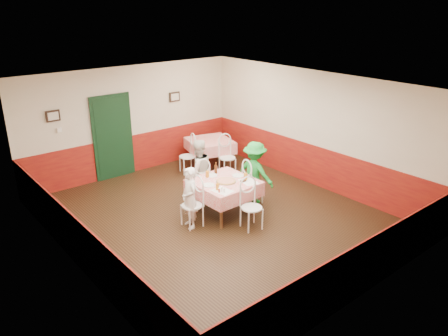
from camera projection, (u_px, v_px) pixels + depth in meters
floor at (217, 217)px, 9.28m from camera, size 7.00×7.00×0.00m
ceiling at (216, 85)px, 8.27m from camera, size 7.00×7.00×0.00m
back_wall at (132, 120)px, 11.30m from camera, size 6.00×0.10×2.80m
front_wall at (368, 217)px, 6.26m from camera, size 6.00×0.10×2.80m
left_wall at (70, 194)px, 7.00m from camera, size 0.10×7.00×2.80m
right_wall at (313, 129)px, 10.56m from camera, size 0.10×7.00×2.80m
wainscot_back at (135, 153)px, 11.61m from camera, size 6.00×0.03×1.00m
wainscot_front at (360, 270)px, 6.59m from camera, size 6.00×0.03×1.00m
wainscot_left at (78, 243)px, 7.33m from camera, size 0.03×7.00×1.00m
wainscot_right at (310, 164)px, 10.87m from camera, size 0.03×7.00×1.00m
door at (113, 138)px, 11.03m from camera, size 0.96×0.06×2.10m
picture_left at (53, 116)px, 9.92m from camera, size 0.32×0.03×0.26m
picture_right at (175, 97)px, 11.87m from camera, size 0.32×0.03×0.26m
thermostat at (59, 130)px, 10.10m from camera, size 0.10×0.03×0.10m
main_table at (224, 197)px, 9.31m from camera, size 1.24×1.24×0.77m
second_table at (210, 153)px, 11.99m from camera, size 1.37×1.37×0.77m
chair_left at (192, 206)px, 8.77m from camera, size 0.44×0.44×0.90m
chair_right at (253, 184)px, 9.80m from camera, size 0.47×0.47×0.90m
chair_far at (200, 182)px, 9.89m from camera, size 0.49×0.49×0.90m
chair_near at (252, 208)px, 8.68m from camera, size 0.50×0.50×0.90m
chair_second_a at (187, 157)px, 11.52m from camera, size 0.51×0.51×0.90m
chair_second_b at (227, 158)px, 11.42m from camera, size 0.51×0.51×0.90m
pizza at (226, 181)px, 9.12m from camera, size 0.41×0.41×0.03m
plate_left at (209, 185)px, 8.94m from camera, size 0.25×0.25×0.01m
plate_right at (238, 176)px, 9.43m from camera, size 0.25×0.25×0.01m
plate_far at (212, 175)px, 9.44m from camera, size 0.25×0.25×0.01m
glass_a at (217, 187)px, 8.72m from camera, size 0.07×0.07×0.13m
glass_b at (246, 176)px, 9.22m from camera, size 0.08×0.08×0.14m
glass_c at (207, 174)px, 9.34m from camera, size 0.08×0.08×0.14m
beer_bottle at (216, 169)px, 9.51m from camera, size 0.07×0.07×0.24m
shaker_a at (222, 190)px, 8.64m from camera, size 0.04×0.04×0.09m
shaker_b at (224, 190)px, 8.60m from camera, size 0.04×0.04×0.09m
shaker_c at (219, 190)px, 8.60m from camera, size 0.04×0.04×0.09m
menu_left at (222, 191)px, 8.69m from camera, size 0.36×0.44×0.00m
menu_right at (249, 182)px, 9.13m from camera, size 0.37×0.45×0.00m
wallet at (243, 181)px, 9.14m from camera, size 0.11×0.09×0.02m
diner_left at (190, 198)px, 8.67m from camera, size 0.39×0.52×1.27m
diner_far at (198, 171)px, 9.82m from camera, size 0.78×0.65×1.45m
diner_right at (255, 173)px, 9.73m from camera, size 0.73×1.02×1.43m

